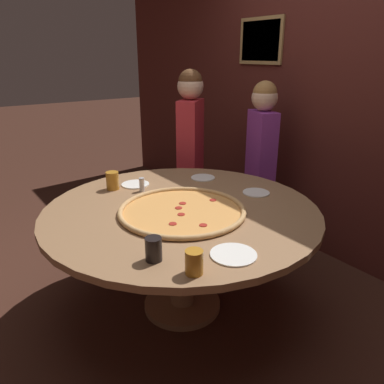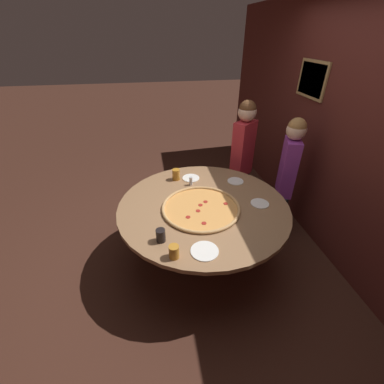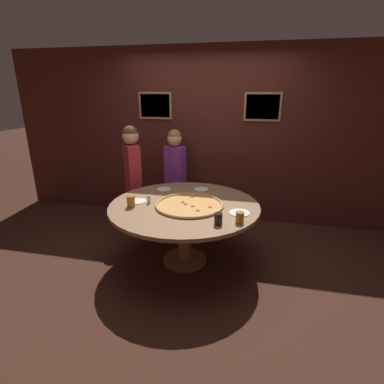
# 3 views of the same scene
# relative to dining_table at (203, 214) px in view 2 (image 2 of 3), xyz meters

# --- Properties ---
(ground_plane) EXTENTS (24.00, 24.00, 0.00)m
(ground_plane) POSITION_rel_dining_table_xyz_m (0.00, 0.00, -0.62)
(ground_plane) COLOR #422319
(back_wall) EXTENTS (6.40, 0.08, 2.60)m
(back_wall) POSITION_rel_dining_table_xyz_m (0.00, 1.46, 0.68)
(back_wall) COLOR #4C1E19
(back_wall) RESTS_ON ground_plane
(dining_table) EXTENTS (1.71, 1.71, 0.74)m
(dining_table) POSITION_rel_dining_table_xyz_m (0.00, 0.00, 0.00)
(dining_table) COLOR #936B47
(dining_table) RESTS_ON ground_plane
(giant_pizza) EXTENTS (0.77, 0.77, 0.03)m
(giant_pizza) POSITION_rel_dining_table_xyz_m (0.07, -0.04, 0.13)
(giant_pizza) COLOR #E0994C
(giant_pizza) RESTS_ON dining_table
(drink_cup_by_shaker) EXTENTS (0.08, 0.08, 0.11)m
(drink_cup_by_shaker) POSITION_rel_dining_table_xyz_m (0.65, -0.37, 0.17)
(drink_cup_by_shaker) COLOR #BC7A23
(drink_cup_by_shaker) RESTS_ON dining_table
(drink_cup_centre_back) EXTENTS (0.09, 0.09, 0.13)m
(drink_cup_centre_back) POSITION_rel_dining_table_xyz_m (-0.56, -0.21, 0.18)
(drink_cup_centre_back) COLOR #BC7A23
(drink_cup_centre_back) RESTS_ON dining_table
(drink_cup_front_edge) EXTENTS (0.08, 0.08, 0.11)m
(drink_cup_front_edge) POSITION_rel_dining_table_xyz_m (0.45, -0.46, 0.17)
(drink_cup_front_edge) COLOR black
(drink_cup_front_edge) RESTS_ON dining_table
(white_plate_right_side) EXTENTS (0.23, 0.23, 0.01)m
(white_plate_right_side) POSITION_rel_dining_table_xyz_m (0.63, -0.13, 0.12)
(white_plate_right_side) COLOR white
(white_plate_right_side) RESTS_ON dining_table
(white_plate_beside_cup) EXTENTS (0.18, 0.18, 0.01)m
(white_plate_beside_cup) POSITION_rel_dining_table_xyz_m (0.09, 0.56, 0.12)
(white_plate_beside_cup) COLOR white
(white_plate_beside_cup) RESTS_ON dining_table
(white_plate_near_front) EXTENTS (0.18, 0.18, 0.01)m
(white_plate_near_front) POSITION_rel_dining_table_xyz_m (-0.39, 0.46, 0.12)
(white_plate_near_front) COLOR white
(white_plate_near_front) RESTS_ON dining_table
(white_plate_left_side) EXTENTS (0.20, 0.20, 0.01)m
(white_plate_left_side) POSITION_rel_dining_table_xyz_m (-0.55, -0.03, 0.12)
(white_plate_left_side) COLOR white
(white_plate_left_side) RESTS_ON dining_table
(condiment_shaker) EXTENTS (0.04, 0.04, 0.10)m
(condiment_shaker) POSITION_rel_dining_table_xyz_m (-0.40, -0.06, 0.17)
(condiment_shaker) COLOR silver
(condiment_shaker) RESTS_ON dining_table
(diner_side_right) EXTENTS (0.34, 0.38, 1.52)m
(diner_side_right) POSITION_rel_dining_table_xyz_m (-0.94, 0.73, 0.24)
(diner_side_right) COLOR #232328
(diner_side_right) RESTS_ON ground_plane
(diner_far_right) EXTENTS (0.38, 0.25, 1.44)m
(diner_far_right) POSITION_rel_dining_table_xyz_m (-0.42, 1.11, 0.19)
(diner_far_right) COLOR #232328
(diner_far_right) RESTS_ON ground_plane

